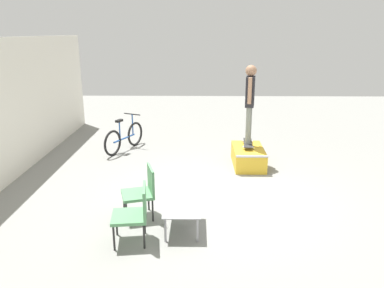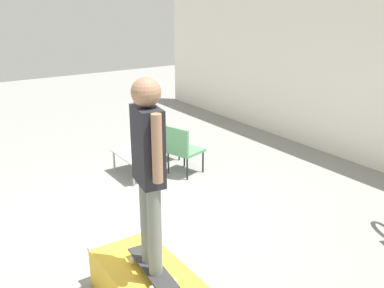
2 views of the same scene
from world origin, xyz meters
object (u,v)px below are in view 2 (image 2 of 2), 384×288
Objects in this scene: skateboard_on_ramp at (152,268)px; patio_chair_right at (182,148)px; person_skater at (148,161)px; coffee_table at (136,156)px; patio_chair_left at (159,136)px; skate_ramp_box at (146,286)px.

patio_chair_right is at bearing 147.98° from skateboard_on_ramp.
coffee_table is (-3.22, 1.45, -1.26)m from person_skater.
skateboard_on_ramp is at bearing 163.40° from person_skater.
coffee_table is 0.98× the size of patio_chair_left.
skateboard_on_ramp reaches higher than skate_ramp_box.
patio_chair_left reaches higher than coffee_table.
person_skater reaches higher than patio_chair_left.
skate_ramp_box is 1.42m from person_skater.
skateboard_on_ramp is 4.20m from patio_chair_left.
patio_chair_left is at bearing 159.20° from person_skater.
patio_chair_right is at bearing 173.27° from patio_chair_left.
skate_ramp_box is 1.49× the size of coffee_table.
patio_chair_right is (0.81, 0.00, 0.00)m from patio_chair_left.
patio_chair_left is (-3.48, 2.15, 0.29)m from skate_ramp_box.
person_skater reaches higher than skate_ramp_box.
skateboard_on_ramp is at bearing 142.29° from patio_chair_left.
patio_chair_right is (-2.66, 2.16, 0.29)m from skate_ramp_box.
person_skater is 2.05× the size of patio_chair_left.
skateboard_on_ramp is at bearing 125.96° from patio_chair_right.
patio_chair_left is at bearing 119.16° from coffee_table.
person_skater is at bearing 1.19° from skate_ramp_box.
skateboard_on_ramp is at bearing 1.19° from skate_ramp_box.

